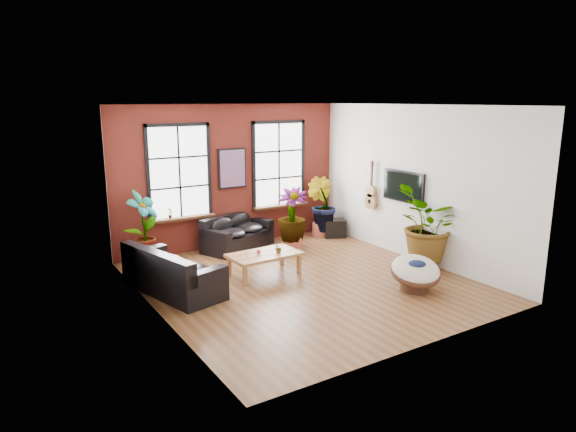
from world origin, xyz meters
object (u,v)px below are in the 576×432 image
(coffee_table, at_px, (264,256))
(papasan_chair, at_px, (415,272))
(sofa_back, at_px, (236,234))
(sofa_left, at_px, (171,273))

(coffee_table, relative_size, papasan_chair, 1.18)
(coffee_table, xyz_separation_m, papasan_chair, (2.03, -2.31, -0.05))
(sofa_back, relative_size, sofa_left, 0.85)
(coffee_table, height_order, papasan_chair, papasan_chair)
(sofa_back, height_order, sofa_left, sofa_left)
(papasan_chair, bearing_deg, coffee_table, 156.14)
(sofa_left, bearing_deg, coffee_table, -106.73)
(sofa_back, relative_size, coffee_table, 1.34)
(sofa_left, bearing_deg, sofa_back, -64.24)
(sofa_back, height_order, coffee_table, sofa_back)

